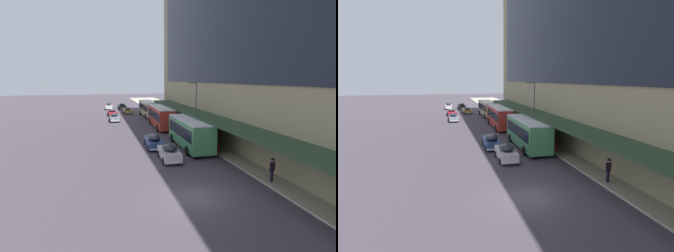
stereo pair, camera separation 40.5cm
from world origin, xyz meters
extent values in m
plane|color=#3F3842|center=(0.00, 0.00, 0.00)|extent=(240.00, 240.00, 0.00)
cube|color=#A39C87|center=(11.00, 0.00, 0.07)|extent=(10.00, 180.00, 0.15)
cube|color=#283E2A|center=(6.40, 0.00, 3.47)|extent=(3.20, 72.00, 0.24)
cube|color=#448A57|center=(4.10, 12.31, 1.79)|extent=(2.71, 9.60, 2.88)
cube|color=black|center=(4.10, 12.31, 2.14)|extent=(2.73, 8.84, 1.27)
cube|color=silver|center=(4.10, 12.31, 3.28)|extent=(2.60, 9.60, 0.12)
cube|color=black|center=(4.18, 17.13, 2.98)|extent=(1.27, 0.08, 0.36)
cylinder|color=black|center=(2.88, 15.58, 0.50)|extent=(0.27, 1.00, 1.00)
cylinder|color=black|center=(5.43, 15.54, 0.50)|extent=(0.27, 1.00, 1.00)
cylinder|color=black|center=(2.78, 9.37, 0.50)|extent=(0.27, 1.00, 1.00)
cylinder|color=black|center=(5.32, 9.33, 0.50)|extent=(0.27, 1.00, 1.00)
cube|color=#AB2E24|center=(3.88, 25.64, 1.81)|extent=(2.82, 10.53, 2.92)
cube|color=black|center=(3.88, 25.64, 2.16)|extent=(2.84, 9.69, 1.29)
cube|color=silver|center=(3.88, 25.64, 3.32)|extent=(2.72, 10.53, 0.12)
cube|color=black|center=(4.03, 30.91, 3.02)|extent=(1.27, 0.10, 0.36)
cylinder|color=black|center=(2.72, 29.23, 0.50)|extent=(0.28, 1.01, 1.00)
cylinder|color=black|center=(5.25, 29.16, 0.50)|extent=(0.28, 1.01, 1.00)
cylinder|color=black|center=(2.53, 22.43, 0.50)|extent=(0.28, 1.01, 1.00)
cylinder|color=black|center=(5.06, 22.36, 0.50)|extent=(0.28, 1.01, 1.00)
cube|color=tan|center=(4.22, 38.38, 1.72)|extent=(2.76, 9.18, 2.73)
cube|color=black|center=(4.22, 38.38, 2.05)|extent=(2.78, 8.45, 1.20)
cube|color=silver|center=(4.22, 38.38, 3.13)|extent=(2.66, 9.17, 0.12)
cube|color=black|center=(4.08, 42.97, 2.83)|extent=(1.24, 0.10, 0.36)
cylinder|color=black|center=(2.89, 41.44, 0.50)|extent=(0.28, 1.01, 1.00)
cylinder|color=black|center=(5.37, 41.51, 0.50)|extent=(0.28, 1.01, 1.00)
cylinder|color=black|center=(3.07, 35.52, 0.50)|extent=(0.28, 1.01, 1.00)
cylinder|color=black|center=(5.55, 35.60, 0.50)|extent=(0.28, 1.01, 1.00)
cube|color=navy|center=(0.08, 13.53, 0.61)|extent=(1.90, 4.72, 0.78)
ellipsoid|color=#1E232D|center=(0.07, 13.30, 1.27)|extent=(1.60, 2.63, 0.61)
cube|color=silver|center=(0.20, 15.90, 0.37)|extent=(1.60, 0.20, 0.14)
cube|color=silver|center=(-0.03, 11.16, 0.37)|extent=(1.60, 0.20, 0.14)
sphere|color=silver|center=(-0.27, 15.89, 0.66)|extent=(0.18, 0.18, 0.18)
sphere|color=silver|center=(0.66, 15.85, 0.66)|extent=(0.18, 0.18, 0.18)
cylinder|color=black|center=(-0.69, 15.01, 0.32)|extent=(0.17, 0.65, 0.64)
cylinder|color=black|center=(0.99, 14.93, 0.32)|extent=(0.17, 0.65, 0.64)
cylinder|color=black|center=(-0.83, 12.13, 0.32)|extent=(0.17, 0.65, 0.64)
cylinder|color=black|center=(0.85, 12.05, 0.32)|extent=(0.17, 0.65, 0.64)
cube|color=olive|center=(0.46, 44.45, 0.59)|extent=(1.98, 4.22, 0.73)
ellipsoid|color=#1E232D|center=(0.47, 44.24, 1.18)|extent=(1.66, 2.35, 0.51)
cube|color=silver|center=(0.34, 46.55, 0.37)|extent=(1.66, 0.22, 0.14)
cube|color=silver|center=(0.58, 42.34, 0.37)|extent=(1.66, 0.22, 0.14)
sphere|color=silver|center=(-0.14, 46.50, 0.64)|extent=(0.18, 0.18, 0.18)
sphere|color=silver|center=(0.82, 46.55, 0.64)|extent=(0.18, 0.18, 0.18)
cylinder|color=black|center=(-0.49, 45.67, 0.32)|extent=(0.18, 0.65, 0.64)
cylinder|color=black|center=(1.25, 45.77, 0.32)|extent=(0.18, 0.65, 0.64)
cylinder|color=black|center=(-0.34, 43.12, 0.32)|extent=(0.18, 0.65, 0.64)
cylinder|color=black|center=(1.40, 43.22, 0.32)|extent=(0.18, 0.65, 0.64)
cube|color=black|center=(0.03, 54.26, 0.60)|extent=(1.90, 4.30, 0.77)
ellipsoid|color=#1E232D|center=(0.04, 54.05, 1.22)|extent=(1.61, 2.39, 0.50)
cube|color=silver|center=(-0.06, 56.43, 0.37)|extent=(1.63, 0.19, 0.14)
cube|color=silver|center=(0.12, 52.10, 0.37)|extent=(1.63, 0.19, 0.14)
sphere|color=silver|center=(-0.53, 56.38, 0.65)|extent=(0.18, 0.18, 0.18)
sphere|color=silver|center=(0.41, 56.42, 0.65)|extent=(0.18, 0.18, 0.18)
cylinder|color=black|center=(-0.88, 55.54, 0.32)|extent=(0.17, 0.65, 0.64)
cylinder|color=black|center=(0.83, 55.61, 0.32)|extent=(0.17, 0.65, 0.64)
cylinder|color=black|center=(-0.77, 52.92, 0.32)|extent=(0.17, 0.65, 0.64)
cylinder|color=black|center=(0.94, 52.99, 0.32)|extent=(0.17, 0.65, 0.64)
cube|color=#B1141F|center=(-3.14, 41.39, 0.57)|extent=(1.96, 4.33, 0.71)
ellipsoid|color=#1E232D|center=(-3.15, 41.60, 1.15)|extent=(1.66, 2.41, 0.50)
cube|color=silver|center=(-3.04, 39.21, 0.37)|extent=(1.67, 0.20, 0.14)
cube|color=silver|center=(-3.25, 43.56, 0.37)|extent=(1.67, 0.20, 0.14)
sphere|color=silver|center=(-2.56, 39.27, 0.62)|extent=(0.18, 0.18, 0.18)
sphere|color=silver|center=(-3.52, 39.22, 0.62)|extent=(0.18, 0.18, 0.18)
cylinder|color=black|center=(-2.20, 40.11, 0.32)|extent=(0.17, 0.65, 0.64)
cylinder|color=black|center=(-3.95, 40.03, 0.32)|extent=(0.17, 0.65, 0.64)
cylinder|color=black|center=(-2.33, 42.74, 0.32)|extent=(0.17, 0.65, 0.64)
cylinder|color=black|center=(-4.08, 42.66, 0.32)|extent=(0.17, 0.65, 0.64)
cube|color=beige|center=(0.57, 8.39, 0.64)|extent=(1.82, 4.09, 0.83)
ellipsoid|color=#1E232D|center=(0.57, 8.19, 1.35)|extent=(1.55, 2.27, 0.64)
cube|color=silver|center=(0.66, 10.46, 0.37)|extent=(1.58, 0.18, 0.14)
cube|color=silver|center=(0.49, 6.33, 0.37)|extent=(1.58, 0.18, 0.14)
sphere|color=silver|center=(0.20, 10.44, 0.69)|extent=(0.18, 0.18, 0.18)
sphere|color=silver|center=(1.11, 10.41, 0.69)|extent=(0.18, 0.18, 0.18)
cylinder|color=black|center=(-0.21, 9.67, 0.32)|extent=(0.17, 0.65, 0.64)
cylinder|color=black|center=(1.46, 9.61, 0.32)|extent=(0.17, 0.65, 0.64)
cylinder|color=black|center=(-0.31, 7.18, 0.32)|extent=(0.17, 0.65, 0.64)
cylinder|color=black|center=(1.36, 7.11, 0.32)|extent=(0.17, 0.65, 0.64)
cube|color=beige|center=(-3.34, 53.90, 0.64)|extent=(1.83, 4.23, 0.83)
ellipsoid|color=#1E232D|center=(-3.33, 54.11, 1.34)|extent=(1.56, 2.35, 0.64)
cube|color=silver|center=(-3.43, 51.77, 0.37)|extent=(1.58, 0.18, 0.14)
cube|color=silver|center=(-3.25, 56.03, 0.37)|extent=(1.58, 0.18, 0.14)
sphere|color=silver|center=(-2.97, 51.78, 0.69)|extent=(0.18, 0.18, 0.18)
sphere|color=silver|center=(-3.88, 51.82, 0.69)|extent=(0.18, 0.18, 0.18)
cylinder|color=black|center=(-2.56, 52.57, 0.32)|extent=(0.17, 0.65, 0.64)
cylinder|color=black|center=(-4.22, 52.64, 0.32)|extent=(0.17, 0.65, 0.64)
cylinder|color=black|center=(-2.46, 55.15, 0.32)|extent=(0.17, 0.65, 0.64)
cylinder|color=black|center=(-4.12, 55.22, 0.32)|extent=(0.17, 0.65, 0.64)
cube|color=slate|center=(-3.16, 33.90, 0.58)|extent=(1.71, 4.14, 0.72)
ellipsoid|color=#1E232D|center=(-3.16, 34.10, 1.21)|extent=(1.50, 2.28, 0.59)
cube|color=silver|center=(-3.17, 31.78, 0.37)|extent=(1.61, 0.12, 0.14)
cube|color=silver|center=(-3.15, 36.02, 0.37)|extent=(1.61, 0.12, 0.14)
sphere|color=silver|center=(-2.70, 31.81, 0.63)|extent=(0.18, 0.18, 0.18)
sphere|color=silver|center=(-3.63, 31.81, 0.63)|extent=(0.18, 0.18, 0.18)
cylinder|color=black|center=(-2.32, 32.61, 0.32)|extent=(0.14, 0.64, 0.64)
cylinder|color=black|center=(-4.01, 32.62, 0.32)|extent=(0.14, 0.64, 0.64)
cylinder|color=black|center=(-2.31, 35.18, 0.32)|extent=(0.14, 0.64, 0.64)
cylinder|color=black|center=(-4.00, 35.18, 0.32)|extent=(0.14, 0.64, 0.64)
cylinder|color=black|center=(6.70, 0.71, 0.57)|extent=(0.16, 0.16, 0.85)
cylinder|color=black|center=(6.56, 0.64, 0.57)|extent=(0.16, 0.16, 0.85)
cube|color=black|center=(6.63, 0.68, 1.35)|extent=(0.46, 0.39, 0.70)
cylinder|color=black|center=(6.87, 0.79, 1.39)|extent=(0.10, 0.10, 0.63)
cylinder|color=black|center=(6.40, 0.56, 1.39)|extent=(0.10, 0.10, 0.63)
sphere|color=tan|center=(6.63, 0.68, 1.81)|extent=(0.22, 0.22, 0.22)
cylinder|color=black|center=(6.63, 0.68, 1.89)|extent=(0.33, 0.33, 0.02)
cylinder|color=black|center=(6.63, 0.68, 1.95)|extent=(0.21, 0.21, 0.12)
cylinder|color=#4C4C51|center=(6.41, 16.49, 3.81)|extent=(0.16, 0.16, 7.33)
cylinder|color=#4C4C51|center=(5.81, 16.49, 7.38)|extent=(1.20, 0.10, 0.10)
ellipsoid|color=silver|center=(5.21, 16.49, 7.30)|extent=(0.44, 0.28, 0.20)
cylinder|color=red|center=(6.66, 9.93, 0.43)|extent=(0.20, 0.20, 0.55)
sphere|color=red|center=(6.66, 9.93, 0.76)|extent=(0.18, 0.18, 0.18)
cylinder|color=red|center=(6.66, 10.08, 0.45)|extent=(0.08, 0.10, 0.08)
cylinder|color=red|center=(6.66, 9.78, 0.45)|extent=(0.08, 0.10, 0.08)
camera|label=1|loc=(-5.93, -15.66, 7.98)|focal=28.00mm
camera|label=2|loc=(-5.54, -15.76, 7.98)|focal=28.00mm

